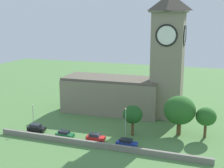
# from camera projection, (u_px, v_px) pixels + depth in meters

# --- Properties ---
(ground_plane) EXTENTS (200.00, 200.00, 0.00)m
(ground_plane) POSITION_uv_depth(u_px,v_px,m) (122.00, 121.00, 83.01)
(ground_plane) COLOR #517F42
(church) EXTENTS (34.83, 12.65, 33.48)m
(church) POSITION_uv_depth(u_px,v_px,m) (133.00, 80.00, 87.89)
(church) COLOR gray
(church) RESTS_ON ground
(quay_barrier) EXTENTS (48.10, 0.70, 1.23)m
(quay_barrier) POSITION_uv_depth(u_px,v_px,m) (97.00, 145.00, 66.36)
(quay_barrier) COLOR gray
(quay_barrier) RESTS_ON ground
(car_black) EXTENTS (4.45, 2.26, 1.88)m
(car_black) POSITION_uv_depth(u_px,v_px,m) (36.00, 128.00, 75.48)
(car_black) COLOR black
(car_black) RESTS_ON ground
(car_green) EXTENTS (4.37, 2.34, 1.68)m
(car_green) POSITION_uv_depth(u_px,v_px,m) (65.00, 134.00, 71.68)
(car_green) COLOR #1E6B38
(car_green) RESTS_ON ground
(car_red) EXTENTS (4.37, 2.39, 1.78)m
(car_red) POSITION_uv_depth(u_px,v_px,m) (95.00, 137.00, 69.67)
(car_red) COLOR red
(car_red) RESTS_ON ground
(car_blue) EXTENTS (4.67, 2.31, 1.75)m
(car_blue) POSITION_uv_depth(u_px,v_px,m) (127.00, 143.00, 66.68)
(car_blue) COLOR #233D9E
(car_blue) RESTS_ON ground
(streetlamp_west_end) EXTENTS (0.44, 0.44, 6.30)m
(streetlamp_west_end) POSITION_uv_depth(u_px,v_px,m) (33.00, 112.00, 76.83)
(streetlamp_west_end) COLOR #9EA0A5
(streetlamp_west_end) RESTS_ON ground
(streetlamp_west_mid) EXTENTS (0.44, 0.44, 7.64)m
(streetlamp_west_mid) POSITION_uv_depth(u_px,v_px,m) (126.00, 119.00, 69.34)
(streetlamp_west_mid) COLOR #9EA0A5
(streetlamp_west_mid) RESTS_ON ground
(tree_riverside_west) EXTENTS (7.44, 7.44, 9.43)m
(tree_riverside_west) POSITION_uv_depth(u_px,v_px,m) (180.00, 110.00, 72.45)
(tree_riverside_west) COLOR brown
(tree_riverside_west) RESTS_ON ground
(tree_churchyard) EXTENTS (4.63, 4.63, 7.21)m
(tree_churchyard) POSITION_uv_depth(u_px,v_px,m) (133.00, 115.00, 72.34)
(tree_churchyard) COLOR brown
(tree_churchyard) RESTS_ON ground
(tree_by_tower) EXTENTS (4.68, 4.68, 7.19)m
(tree_by_tower) POSITION_uv_depth(u_px,v_px,m) (206.00, 117.00, 70.91)
(tree_by_tower) COLOR brown
(tree_by_tower) RESTS_ON ground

